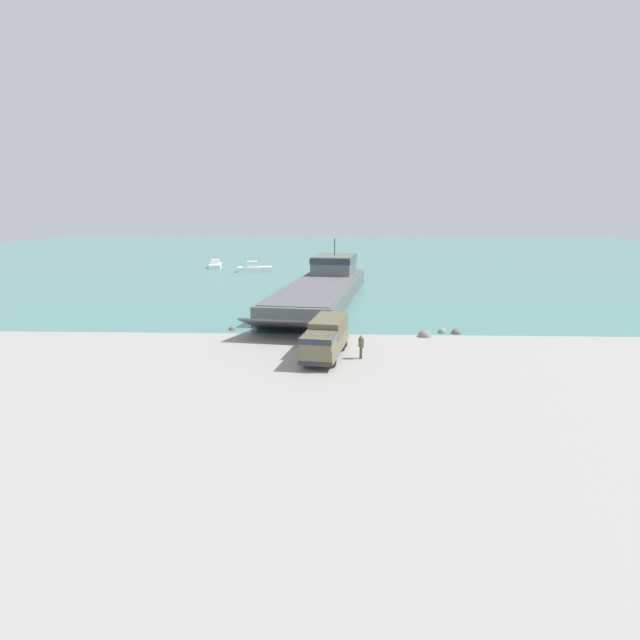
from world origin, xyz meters
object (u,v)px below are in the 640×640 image
(military_truck, at_px, (326,337))
(moored_boat_a, at_px, (215,265))
(soldier_on_ramp, at_px, (361,345))
(landing_craft, at_px, (325,284))
(moored_boat_b, at_px, (254,268))

(military_truck, bearing_deg, moored_boat_a, -149.93)
(military_truck, xyz_separation_m, soldier_on_ramp, (2.64, -0.58, -0.39))
(landing_craft, bearing_deg, moored_boat_b, 124.85)
(soldier_on_ramp, bearing_deg, moored_boat_b, -93.22)
(military_truck, distance_m, moored_boat_a, 65.99)
(soldier_on_ramp, xyz_separation_m, moored_boat_b, (-17.19, 55.10, -0.42))
(landing_craft, height_order, moored_boat_a, landing_craft)
(moored_boat_b, bearing_deg, military_truck, 2.91)
(moored_boat_a, distance_m, moored_boat_b, 11.48)
(soldier_on_ramp, relative_size, moored_boat_a, 0.27)
(moored_boat_a, bearing_deg, moored_boat_b, 131.37)
(soldier_on_ramp, bearing_deg, landing_craft, -103.46)
(landing_craft, bearing_deg, soldier_on_ramp, -75.04)
(soldier_on_ramp, distance_m, moored_boat_a, 67.51)
(soldier_on_ramp, xyz_separation_m, moored_boat_a, (-26.20, 62.21, -0.55))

